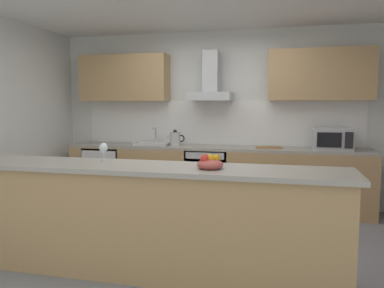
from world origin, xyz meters
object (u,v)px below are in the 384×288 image
object	(u,v)px
kettle	(175,139)
range_hood	(211,85)
oven	(209,176)
microwave	(332,139)
wine_glass	(103,149)
fruit_bowl	(210,163)
chopping_board	(269,147)
refrigerator	(108,174)
sink	(154,143)

from	to	relation	value
kettle	range_hood	distance (m)	0.94
oven	kettle	world-z (taller)	kettle
microwave	kettle	size ratio (longest dim) A/B	1.73
oven	microwave	xyz separation A→B (m)	(1.68, -0.03, 0.59)
wine_glass	fruit_bowl	distance (m)	1.04
oven	range_hood	world-z (taller)	range_hood
microwave	range_hood	size ratio (longest dim) A/B	0.69
range_hood	fruit_bowl	world-z (taller)	range_hood
kettle	wine_glass	bearing A→B (deg)	-91.36
range_hood	chopping_board	distance (m)	1.23
chopping_board	refrigerator	bearing A→B (deg)	179.51
chopping_board	wine_glass	bearing A→B (deg)	-122.68
oven	chopping_board	xyz separation A→B (m)	(0.85, -0.02, 0.45)
range_hood	wine_glass	size ratio (longest dim) A/B	4.05
oven	chopping_board	size ratio (longest dim) A/B	2.35
oven	fruit_bowl	xyz separation A→B (m)	(0.48, -2.35, 0.56)
refrigerator	wine_glass	xyz separation A→B (m)	(1.06, -2.20, 0.67)
sink	fruit_bowl	distance (m)	2.71
range_hood	fruit_bowl	size ratio (longest dim) A/B	3.27
oven	wine_glass	xyz separation A→B (m)	(-0.55, -2.21, 0.64)
oven	microwave	bearing A→B (deg)	-0.95
fruit_bowl	chopping_board	world-z (taller)	fruit_bowl
refrigerator	wine_glass	size ratio (longest dim) A/B	4.78
refrigerator	fruit_bowl	xyz separation A→B (m)	(2.09, -2.35, 0.60)
sink	range_hood	distance (m)	1.21
sink	chopping_board	distance (m)	1.70
sink	kettle	distance (m)	0.36
wine_glass	fruit_bowl	size ratio (longest dim) A/B	0.81
microwave	wine_glass	world-z (taller)	microwave
sink	refrigerator	bearing A→B (deg)	-178.96
oven	wine_glass	distance (m)	2.36
sink	fruit_bowl	size ratio (longest dim) A/B	2.27
refrigerator	chopping_board	world-z (taller)	chopping_board
oven	microwave	size ratio (longest dim) A/B	1.60
microwave	chopping_board	xyz separation A→B (m)	(-0.83, 0.00, -0.14)
refrigerator	fruit_bowl	distance (m)	3.20
refrigerator	chopping_board	bearing A→B (deg)	-0.49
kettle	sink	bearing A→B (deg)	172.75
microwave	sink	bearing A→B (deg)	179.12
sink	wine_glass	xyz separation A→B (m)	(0.30, -2.22, 0.17)
microwave	wine_glass	xyz separation A→B (m)	(-2.23, -2.18, 0.05)
range_hood	chopping_board	size ratio (longest dim) A/B	2.12
microwave	chopping_board	world-z (taller)	microwave
refrigerator	fruit_bowl	world-z (taller)	fruit_bowl
refrigerator	kettle	size ratio (longest dim) A/B	2.94
range_hood	wine_glass	world-z (taller)	range_hood
oven	wine_glass	bearing A→B (deg)	-103.93
microwave	refrigerator	bearing A→B (deg)	179.56
microwave	wine_glass	bearing A→B (deg)	-135.68
kettle	refrigerator	bearing A→B (deg)	178.40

